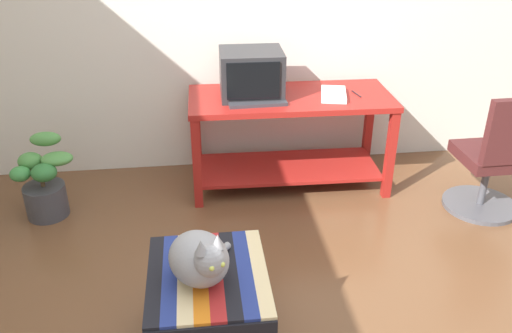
% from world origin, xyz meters
% --- Properties ---
extents(back_wall, '(8.00, 0.10, 2.60)m').
position_xyz_m(back_wall, '(0.00, 2.05, 1.30)').
color(back_wall, silver).
rests_on(back_wall, ground_plane).
extents(desk, '(1.47, 0.66, 0.71)m').
position_xyz_m(desk, '(0.29, 1.60, 0.49)').
color(desk, maroon).
rests_on(desk, ground_plane).
extents(tv_monitor, '(0.45, 0.40, 0.33)m').
position_xyz_m(tv_monitor, '(0.01, 1.64, 0.87)').
color(tv_monitor, '#28282B').
rests_on(tv_monitor, desk).
extents(keyboard, '(0.41, 0.16, 0.02)m').
position_xyz_m(keyboard, '(0.03, 1.46, 0.73)').
color(keyboard, '#333338').
rests_on(keyboard, desk).
extents(book, '(0.24, 0.33, 0.03)m').
position_xyz_m(book, '(0.59, 1.55, 0.73)').
color(book, white).
rests_on(book, desk).
extents(ottoman_with_blanket, '(0.56, 0.66, 0.44)m').
position_xyz_m(ottoman_with_blanket, '(-0.38, 0.00, 0.22)').
color(ottoman_with_blanket, '#7A664C').
rests_on(ottoman_with_blanket, ground_plane).
extents(cat, '(0.37, 0.43, 0.30)m').
position_xyz_m(cat, '(-0.41, -0.04, 0.57)').
color(cat, gray).
rests_on(cat, ottoman_with_blanket).
extents(potted_plant, '(0.41, 0.32, 0.58)m').
position_xyz_m(potted_plant, '(-1.45, 1.35, 0.24)').
color(potted_plant, '#3D3D42').
rests_on(potted_plant, ground_plane).
extents(office_chair, '(0.52, 0.52, 0.89)m').
position_xyz_m(office_chair, '(1.60, 1.03, 0.39)').
color(office_chair, '#4C4C51').
rests_on(office_chair, ground_plane).
extents(pen, '(0.04, 0.14, 0.01)m').
position_xyz_m(pen, '(0.77, 1.57, 0.72)').
color(pen, black).
rests_on(pen, desk).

